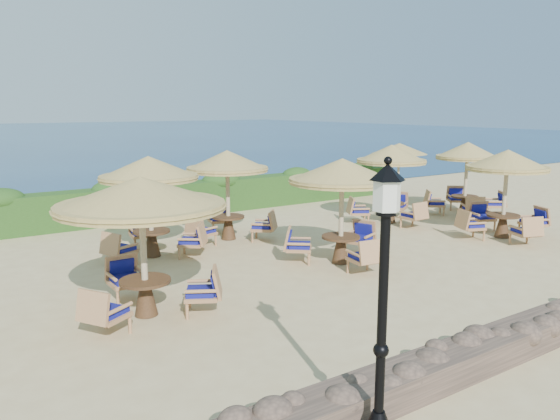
# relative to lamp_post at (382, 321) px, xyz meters

# --- Properties ---
(ground) EXTENTS (120.00, 120.00, 0.00)m
(ground) POSITION_rel_lamp_post_xyz_m (4.80, 6.80, -1.55)
(ground) COLOR tan
(ground) RESTS_ON ground
(hedge) EXTENTS (18.00, 0.90, 1.20)m
(hedge) POSITION_rel_lamp_post_xyz_m (4.80, 14.00, -0.95)
(hedge) COLOR #1D4014
(hedge) RESTS_ON ground
(stone_wall) EXTENTS (15.00, 0.65, 0.44)m
(stone_wall) POSITION_rel_lamp_post_xyz_m (4.80, 0.60, -1.33)
(stone_wall) COLOR brown
(stone_wall) RESTS_ON ground
(lamp_post) EXTENTS (0.44, 0.44, 3.31)m
(lamp_post) POSITION_rel_lamp_post_xyz_m (0.00, 0.00, 0.00)
(lamp_post) COLOR black
(lamp_post) RESTS_ON ground
(extra_parasol) EXTENTS (2.30, 2.30, 2.41)m
(extra_parasol) POSITION_rel_lamp_post_xyz_m (12.60, 12.00, 0.62)
(extra_parasol) COLOR tan
(extra_parasol) RESTS_ON ground
(cafe_set_0) EXTENTS (3.13, 3.13, 2.65)m
(cafe_set_0) POSITION_rel_lamp_post_xyz_m (-0.80, 5.42, 0.43)
(cafe_set_0) COLOR tan
(cafe_set_0) RESTS_ON ground
(cafe_set_1) EXTENTS (2.76, 2.77, 2.65)m
(cafe_set_1) POSITION_rel_lamp_post_xyz_m (4.53, 6.08, 0.33)
(cafe_set_1) COLOR tan
(cafe_set_1) RESTS_ON ground
(cafe_set_2) EXTENTS (2.86, 2.86, 2.65)m
(cafe_set_2) POSITION_rel_lamp_post_xyz_m (10.37, 5.49, 0.15)
(cafe_set_2) COLOR tan
(cafe_set_2) RESTS_ON ground
(cafe_set_3) EXTENTS (2.75, 2.71, 2.65)m
(cafe_set_3) POSITION_rel_lamp_post_xyz_m (0.80, 9.33, 0.30)
(cafe_set_3) COLOR tan
(cafe_set_3) RESTS_ON ground
(cafe_set_4) EXTENTS (2.70, 2.66, 2.65)m
(cafe_set_4) POSITION_rel_lamp_post_xyz_m (3.38, 9.89, 0.25)
(cafe_set_4) COLOR tan
(cafe_set_4) RESTS_ON ground
(cafe_set_5) EXTENTS (2.77, 2.57, 2.65)m
(cafe_set_5) POSITION_rel_lamp_post_xyz_m (9.05, 8.92, 0.23)
(cafe_set_5) COLOR tan
(cafe_set_5) RESTS_ON ground
(cafe_set_6) EXTENTS (2.65, 2.65, 2.65)m
(cafe_set_6) POSITION_rel_lamp_post_xyz_m (12.30, 8.38, 0.09)
(cafe_set_6) COLOR tan
(cafe_set_6) RESTS_ON ground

